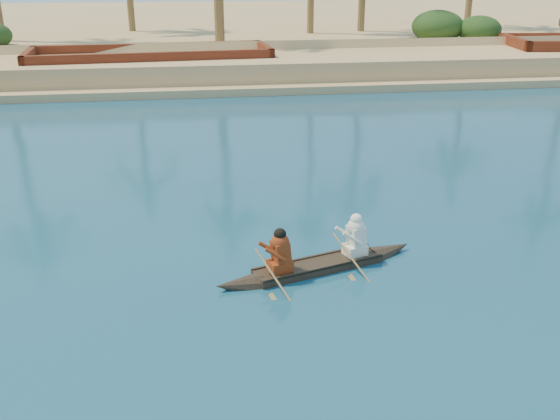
{
  "coord_description": "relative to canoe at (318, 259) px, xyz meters",
  "views": [
    {
      "loc": [
        -10.23,
        -6.56,
        5.84
      ],
      "look_at": [
        -8.46,
        5.39,
        1.0
      ],
      "focal_mm": 40.0,
      "sensor_mm": 36.0,
      "label": 1
    }
  ],
  "objects": [
    {
      "name": "canoe",
      "position": [
        0.0,
        0.0,
        0.0
      ],
      "size": [
        4.43,
        1.87,
        1.23
      ],
      "rotation": [
        0.0,
        0.0,
        0.3
      ],
      "color": "#35271D",
      "rests_on": "ground"
    },
    {
      "name": "shrub_cluster",
      "position": [
        7.8,
        26.98,
        0.96
      ],
      "size": [
        100.0,
        6.0,
        2.4
      ],
      "primitive_type": null,
      "color": "#1A3312",
      "rests_on": "ground"
    },
    {
      "name": "sandy_embankment",
      "position": [
        7.8,
        42.36,
        0.29
      ],
      "size": [
        150.0,
        51.0,
        1.5
      ],
      "color": "tan",
      "rests_on": "ground"
    },
    {
      "name": "barge_mid",
      "position": [
        -4.2,
        22.13,
        0.47
      ],
      "size": [
        12.43,
        4.89,
        2.03
      ],
      "rotation": [
        0.0,
        0.0,
        0.07
      ],
      "color": "maroon",
      "rests_on": "ground"
    }
  ]
}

